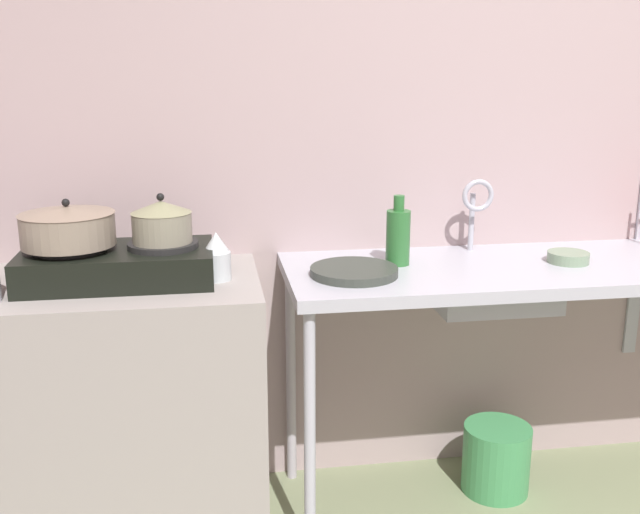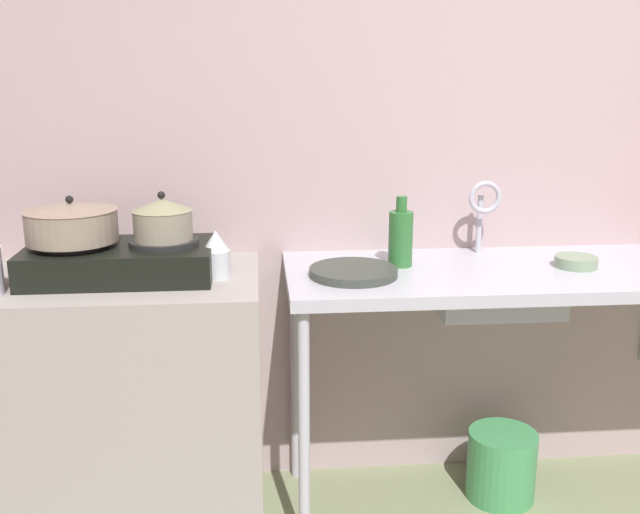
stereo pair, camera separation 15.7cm
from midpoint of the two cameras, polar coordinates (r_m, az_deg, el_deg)
wall_back at (r=2.83m, az=18.43°, el=10.84°), size 4.98×0.10×2.76m
counter_concrete at (r=2.54m, az=-13.97°, el=-11.18°), size 0.97×0.57×0.88m
counter_sink at (r=2.59m, az=19.06°, el=-2.11°), size 1.76×0.57×0.88m
stove at (r=2.37m, az=-13.48°, el=-0.27°), size 0.58×0.32×0.12m
pot_on_left_burner at (r=2.36m, az=-17.01°, el=2.59°), size 0.28×0.28×0.14m
pot_on_right_burner at (r=2.32m, az=-10.27°, el=2.91°), size 0.19×0.19×0.15m
percolator at (r=2.31m, az=-6.17°, el=0.15°), size 0.09×0.09×0.15m
sink_basin at (r=2.52m, az=14.86°, el=-2.28°), size 0.39×0.37×0.13m
faucet at (r=2.63m, az=14.29°, el=3.98°), size 0.12×0.07×0.27m
frying_pan at (r=2.33m, az=4.54°, el=-1.19°), size 0.28×0.28×0.03m
small_bowl_on_drainboard at (r=2.60m, az=20.95°, el=-0.36°), size 0.14×0.14×0.04m
bottle_by_sink at (r=2.45m, az=8.13°, el=1.53°), size 0.08×0.08×0.24m
bucket_on_floor at (r=2.86m, az=15.53°, el=-15.35°), size 0.25×0.25×0.25m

